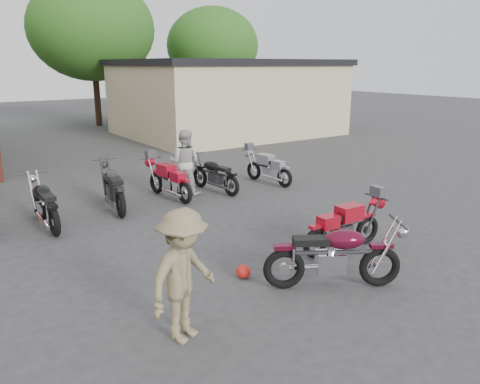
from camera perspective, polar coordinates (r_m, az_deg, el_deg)
ground at (r=8.39m, az=5.83°, el=-9.77°), size 90.00×90.00×0.00m
stucco_building at (r=24.80m, az=-1.67°, el=11.18°), size 10.00×8.00×3.50m
tree_2 at (r=29.17m, az=-17.45°, el=16.34°), size 7.04×7.04×8.80m
tree_3 at (r=32.53m, az=-3.32°, el=15.76°), size 6.08×6.08×7.60m
vintage_motorcycle at (r=7.75m, az=11.59°, el=-7.10°), size 2.23×1.75×1.26m
sportbike at (r=9.34m, az=12.63°, el=-3.81°), size 1.90×0.70×1.09m
helmet at (r=8.11m, az=0.43°, el=-9.66°), size 0.28×0.28×0.24m
person_light at (r=13.09m, az=-6.75°, el=3.60°), size 1.11×1.11×1.82m
person_tan at (r=6.18m, az=-6.90°, el=-10.11°), size 1.34×1.06×1.81m
row_bike_2 at (r=11.32m, az=-22.78°, el=-0.99°), size 0.69×2.07×1.20m
row_bike_3 at (r=12.16m, az=-15.24°, el=0.88°), size 1.02×2.23×1.25m
row_bike_4 at (r=12.81m, az=-8.67°, el=1.65°), size 0.85×1.97×1.11m
row_bike_5 at (r=13.38m, az=-3.18°, el=2.39°), size 0.91×1.98×1.11m
row_bike_6 at (r=14.33m, az=3.43°, el=3.15°), size 0.83×1.89×1.06m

